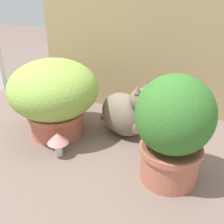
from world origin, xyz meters
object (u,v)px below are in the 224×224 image
object	(u,v)px
grass_planter	(54,94)
cat	(126,113)
mushroom_ornament_pink	(58,139)
leafy_planter	(173,127)

from	to	relation	value
grass_planter	cat	bearing A→B (deg)	14.77
mushroom_ornament_pink	grass_planter	bearing A→B (deg)	119.86
grass_planter	cat	xyz separation A→B (m)	(0.34, 0.09, -0.10)
grass_planter	cat	world-z (taller)	grass_planter
leafy_planter	grass_planter	bearing A→B (deg)	162.83
grass_planter	mushroom_ornament_pink	distance (m)	0.24
cat	mushroom_ornament_pink	xyz separation A→B (m)	(-0.24, -0.27, -0.04)
leafy_planter	cat	xyz separation A→B (m)	(-0.25, 0.27, -0.11)
grass_planter	leafy_planter	distance (m)	0.62
grass_planter	leafy_planter	xyz separation A→B (m)	(0.59, -0.18, 0.02)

